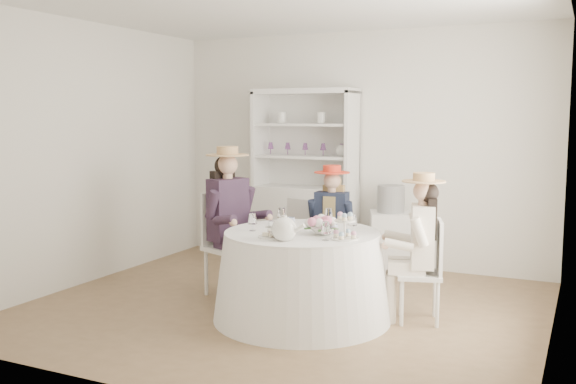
% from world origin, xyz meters
% --- Properties ---
extents(ground, '(4.50, 4.50, 0.00)m').
position_xyz_m(ground, '(0.00, 0.00, 0.00)').
color(ground, brown).
rests_on(ground, ground).
extents(ceiling, '(4.50, 4.50, 0.00)m').
position_xyz_m(ceiling, '(0.00, 0.00, 2.70)').
color(ceiling, white).
rests_on(ceiling, wall_back).
extents(wall_back, '(4.50, 0.00, 4.50)m').
position_xyz_m(wall_back, '(0.00, 2.00, 1.35)').
color(wall_back, white).
rests_on(wall_back, ground).
extents(wall_front, '(4.50, 0.00, 4.50)m').
position_xyz_m(wall_front, '(0.00, -2.00, 1.35)').
color(wall_front, white).
rests_on(wall_front, ground).
extents(wall_left, '(0.00, 4.50, 4.50)m').
position_xyz_m(wall_left, '(-2.25, 0.00, 1.35)').
color(wall_left, white).
rests_on(wall_left, ground).
extents(wall_right, '(0.00, 4.50, 4.50)m').
position_xyz_m(wall_right, '(2.25, 0.00, 1.35)').
color(wall_right, white).
rests_on(wall_right, ground).
extents(tea_table, '(1.52, 1.52, 0.76)m').
position_xyz_m(tea_table, '(0.28, -0.22, 0.38)').
color(tea_table, white).
rests_on(tea_table, ground).
extents(hutch, '(1.28, 0.64, 2.05)m').
position_xyz_m(hutch, '(-0.56, 1.77, 0.73)').
color(hutch, silver).
rests_on(hutch, ground).
extents(side_table, '(0.56, 0.56, 0.68)m').
position_xyz_m(side_table, '(0.50, 1.70, 0.34)').
color(side_table, silver).
rests_on(side_table, ground).
extents(hatbox, '(0.39, 0.39, 0.30)m').
position_xyz_m(hatbox, '(0.50, 1.70, 0.83)').
color(hatbox, black).
rests_on(hatbox, side_table).
extents(guest_left, '(0.60, 0.55, 1.45)m').
position_xyz_m(guest_left, '(-0.64, 0.14, 0.82)').
color(guest_left, silver).
rests_on(guest_left, ground).
extents(guest_mid, '(0.46, 0.48, 1.25)m').
position_xyz_m(guest_mid, '(0.16, 0.77, 0.71)').
color(guest_mid, silver).
rests_on(guest_mid, ground).
extents(guest_right, '(0.52, 0.48, 1.27)m').
position_xyz_m(guest_right, '(1.20, 0.13, 0.72)').
color(guest_right, silver).
rests_on(guest_right, ground).
extents(spare_chair, '(0.47, 0.47, 0.88)m').
position_xyz_m(spare_chair, '(-0.20, 0.97, 0.47)').
color(spare_chair, silver).
rests_on(spare_chair, ground).
extents(teacup_a, '(0.11, 0.11, 0.07)m').
position_xyz_m(teacup_a, '(0.08, -0.03, 0.80)').
color(teacup_a, white).
rests_on(teacup_a, tea_table).
extents(teacup_b, '(0.07, 0.07, 0.06)m').
position_xyz_m(teacup_b, '(0.32, 0.07, 0.79)').
color(teacup_b, white).
rests_on(teacup_b, tea_table).
extents(teacup_c, '(0.10, 0.10, 0.06)m').
position_xyz_m(teacup_c, '(0.54, -0.16, 0.79)').
color(teacup_c, white).
rests_on(teacup_c, tea_table).
extents(flower_bowl, '(0.25, 0.25, 0.05)m').
position_xyz_m(flower_bowl, '(0.50, -0.26, 0.78)').
color(flower_bowl, white).
rests_on(flower_bowl, tea_table).
extents(flower_arrangement, '(0.20, 0.20, 0.08)m').
position_xyz_m(flower_arrangement, '(0.48, -0.26, 0.86)').
color(flower_arrangement, pink).
rests_on(flower_arrangement, tea_table).
extents(table_teapot, '(0.28, 0.20, 0.21)m').
position_xyz_m(table_teapot, '(0.31, -0.63, 0.85)').
color(table_teapot, white).
rests_on(table_teapot, tea_table).
extents(sandwich_plate, '(0.24, 0.24, 0.05)m').
position_xyz_m(sandwich_plate, '(0.17, -0.56, 0.77)').
color(sandwich_plate, white).
rests_on(sandwich_plate, tea_table).
extents(cupcake_stand, '(0.22, 0.22, 0.21)m').
position_xyz_m(cupcake_stand, '(0.73, -0.37, 0.84)').
color(cupcake_stand, white).
rests_on(cupcake_stand, tea_table).
extents(stemware_set, '(0.88, 0.92, 0.15)m').
position_xyz_m(stemware_set, '(0.28, -0.22, 0.83)').
color(stemware_set, white).
rests_on(stemware_set, tea_table).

